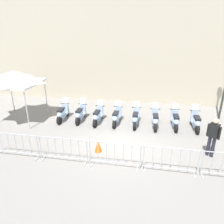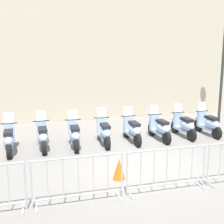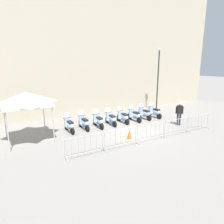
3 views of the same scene
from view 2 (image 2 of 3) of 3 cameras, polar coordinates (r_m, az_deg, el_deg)
name	(u,v)px [view 2 (image 2 of 3)]	position (r m, az deg, el deg)	size (l,w,h in m)	color
ground_plane	(141,165)	(8.84, 5.52, -10.16)	(120.00, 120.00, 0.00)	gray
motorcycle_0	(9,140)	(10.24, -19.13, -5.03)	(0.56, 1.72, 1.24)	black
motorcycle_1	(43,137)	(10.30, -13.16, -4.60)	(0.56, 1.72, 1.24)	black
motorcycle_2	(74,135)	(10.29, -7.21, -4.40)	(0.56, 1.73, 1.24)	black
motorcycle_3	(104,132)	(10.53, -1.49, -3.94)	(0.56, 1.73, 1.24)	black
motorcycle_4	(133,130)	(10.85, 3.99, -3.50)	(0.56, 1.72, 1.24)	black
motorcycle_5	(160,128)	(11.22, 9.19, -3.12)	(0.56, 1.72, 1.24)	black
motorcycle_6	(184,126)	(11.79, 13.69, -2.59)	(0.56, 1.72, 1.24)	black
motorcycle_7	(209,124)	(12.33, 18.04, -2.22)	(0.56, 1.72, 1.24)	black
barrier_segment_1	(79,180)	(6.63, -6.44, -12.91)	(2.01, 0.49, 1.07)	#B2B5B7
barrier_segment_2	(167,170)	(7.22, 10.48, -10.93)	(2.01, 0.49, 1.07)	#B2B5B7
street_lamp	(224,46)	(14.42, 20.69, 11.79)	(0.36, 0.36, 5.83)	#2D332D
traffic_cone	(119,169)	(7.82, 1.36, -10.89)	(0.32, 0.32, 0.55)	orange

